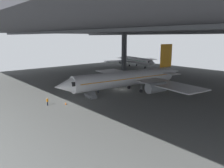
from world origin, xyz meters
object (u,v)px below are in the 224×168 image
object	(u,v)px
crew_worker_near_nose	(47,101)
crew_worker_by_stairs	(98,89)
airplane_distant	(135,60)
traffic_cone_orange	(66,103)
boarding_stairs	(90,94)
airplane_main	(128,78)

from	to	relation	value
crew_worker_near_nose	crew_worker_by_stairs	xyz separation A→B (m)	(-1.70, 14.29, 0.03)
airplane_distant	traffic_cone_orange	distance (m)	65.14
boarding_stairs	traffic_cone_orange	distance (m)	7.49
crew_worker_near_nose	airplane_distant	distance (m)	66.88
crew_worker_by_stairs	airplane_distant	xyz separation A→B (m)	(-29.83, 44.65, 2.08)
crew_worker_by_stairs	traffic_cone_orange	bearing A→B (deg)	-72.03
traffic_cone_orange	airplane_main	bearing A→B (deg)	88.45
airplane_main	airplane_distant	world-z (taller)	airplane_main
airplane_main	crew_worker_near_nose	xyz separation A→B (m)	(-2.40, -20.82, -2.58)
airplane_distant	airplane_main	bearing A→B (deg)	-48.33
airplane_main	crew_worker_by_stairs	xyz separation A→B (m)	(-4.10, -6.52, -2.55)
crew_worker_by_stairs	traffic_cone_orange	distance (m)	11.76
boarding_stairs	traffic_cone_orange	world-z (taller)	boarding_stairs
airplane_main	crew_worker_by_stairs	world-z (taller)	airplane_main
crew_worker_near_nose	traffic_cone_orange	world-z (taller)	crew_worker_near_nose
boarding_stairs	airplane_distant	world-z (taller)	airplane_distant
airplane_main	boarding_stairs	xyz separation A→B (m)	(-2.05, -10.39, -2.79)
boarding_stairs	airplane_distant	size ratio (longest dim) A/B	0.17
airplane_main	traffic_cone_orange	bearing A→B (deg)	-91.55
airplane_distant	boarding_stairs	bearing A→B (deg)	-56.69
airplane_distant	traffic_cone_orange	xyz separation A→B (m)	(33.46, -55.82, -2.77)
boarding_stairs	airplane_distant	distance (m)	58.10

